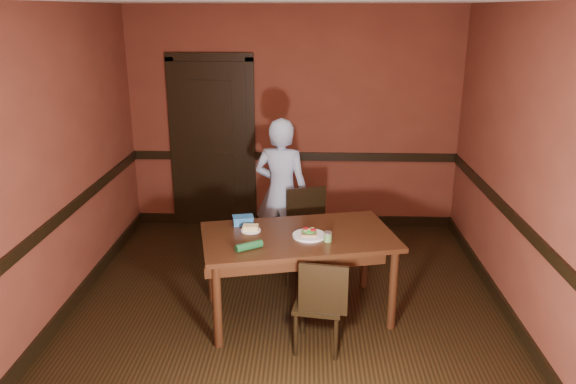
# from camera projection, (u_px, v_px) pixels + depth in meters

# --- Properties ---
(floor) EXTENTS (4.00, 4.50, 0.01)m
(floor) POSITION_uv_depth(u_px,v_px,m) (287.00, 313.00, 5.10)
(floor) COLOR black
(floor) RESTS_ON ground
(ceiling) EXTENTS (4.00, 4.50, 0.01)m
(ceiling) POSITION_uv_depth(u_px,v_px,m) (286.00, 0.00, 4.26)
(ceiling) COLOR silver
(ceiling) RESTS_ON ground
(wall_back) EXTENTS (4.00, 0.02, 2.70)m
(wall_back) POSITION_uv_depth(u_px,v_px,m) (294.00, 120.00, 6.82)
(wall_back) COLOR brown
(wall_back) RESTS_ON ground
(wall_front) EXTENTS (4.00, 0.02, 2.70)m
(wall_front) POSITION_uv_depth(u_px,v_px,m) (267.00, 307.00, 2.54)
(wall_front) COLOR brown
(wall_front) RESTS_ON ground
(wall_left) EXTENTS (0.02, 4.50, 2.70)m
(wall_left) POSITION_uv_depth(u_px,v_px,m) (51.00, 168.00, 4.75)
(wall_left) COLOR brown
(wall_left) RESTS_ON ground
(wall_right) EXTENTS (0.02, 4.50, 2.70)m
(wall_right) POSITION_uv_depth(u_px,v_px,m) (529.00, 173.00, 4.61)
(wall_right) COLOR brown
(wall_right) RESTS_ON ground
(dado_back) EXTENTS (4.00, 0.03, 0.10)m
(dado_back) POSITION_uv_depth(u_px,v_px,m) (294.00, 156.00, 6.94)
(dado_back) COLOR black
(dado_back) RESTS_ON ground
(dado_left) EXTENTS (0.03, 4.50, 0.10)m
(dado_left) POSITION_uv_depth(u_px,v_px,m) (59.00, 218.00, 4.89)
(dado_left) COLOR black
(dado_left) RESTS_ON ground
(dado_right) EXTENTS (0.03, 4.50, 0.10)m
(dado_right) POSITION_uv_depth(u_px,v_px,m) (520.00, 224.00, 4.75)
(dado_right) COLOR black
(dado_right) RESTS_ON ground
(baseboard_back) EXTENTS (4.00, 0.03, 0.12)m
(baseboard_back) POSITION_uv_depth(u_px,v_px,m) (293.00, 220.00, 7.21)
(baseboard_back) COLOR black
(baseboard_back) RESTS_ON ground
(baseboard_left) EXTENTS (0.03, 4.50, 0.12)m
(baseboard_left) POSITION_uv_depth(u_px,v_px,m) (71.00, 304.00, 5.15)
(baseboard_left) COLOR black
(baseboard_left) RESTS_ON ground
(baseboard_right) EXTENTS (0.03, 4.50, 0.12)m
(baseboard_right) POSITION_uv_depth(u_px,v_px,m) (508.00, 312.00, 5.01)
(baseboard_right) COLOR black
(baseboard_right) RESTS_ON ground
(door) EXTENTS (1.05, 0.07, 2.20)m
(door) POSITION_uv_depth(u_px,v_px,m) (213.00, 141.00, 6.90)
(door) COLOR black
(door) RESTS_ON ground
(dining_table) EXTENTS (1.82, 1.27, 0.77)m
(dining_table) POSITION_uv_depth(u_px,v_px,m) (298.00, 275.00, 4.99)
(dining_table) COLOR #32190C
(dining_table) RESTS_ON floor
(chair_far) EXTENTS (0.54, 0.54, 0.90)m
(chair_far) POSITION_uv_depth(u_px,v_px,m) (299.00, 235.00, 5.69)
(chair_far) COLOR black
(chair_far) RESTS_ON floor
(chair_near) EXTENTS (0.43, 0.43, 0.81)m
(chair_near) POSITION_uv_depth(u_px,v_px,m) (319.00, 302.00, 4.49)
(chair_near) COLOR black
(chair_near) RESTS_ON floor
(person) EXTENTS (0.65, 0.50, 1.59)m
(person) POSITION_uv_depth(u_px,v_px,m) (281.00, 192.00, 5.93)
(person) COLOR #9FB5D9
(person) RESTS_ON floor
(sandwich_plate) EXTENTS (0.29, 0.29, 0.07)m
(sandwich_plate) POSITION_uv_depth(u_px,v_px,m) (309.00, 234.00, 4.82)
(sandwich_plate) COLOR white
(sandwich_plate) RESTS_ON dining_table
(sauce_jar) EXTENTS (0.07, 0.07, 0.08)m
(sauce_jar) POSITION_uv_depth(u_px,v_px,m) (328.00, 237.00, 4.71)
(sauce_jar) COLOR #5C8742
(sauce_jar) RESTS_ON dining_table
(cheese_saucer) EXTENTS (0.18, 0.18, 0.05)m
(cheese_saucer) POSITION_uv_depth(u_px,v_px,m) (251.00, 229.00, 4.94)
(cheese_saucer) COLOR white
(cheese_saucer) RESTS_ON dining_table
(food_tub) EXTENTS (0.21, 0.16, 0.08)m
(food_tub) POSITION_uv_depth(u_px,v_px,m) (243.00, 220.00, 5.08)
(food_tub) COLOR #2B6BB2
(food_tub) RESTS_ON dining_table
(wrapped_veg) EXTENTS (0.23, 0.18, 0.06)m
(wrapped_veg) POSITION_uv_depth(u_px,v_px,m) (249.00, 246.00, 4.55)
(wrapped_veg) COLOR #154822
(wrapped_veg) RESTS_ON dining_table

